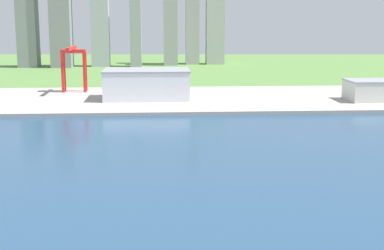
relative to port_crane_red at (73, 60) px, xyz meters
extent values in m
plane|color=#537E3D|center=(64.48, -229.07, -29.86)|extent=(2400.00, 2400.00, 0.00)
cube|color=navy|center=(64.48, -289.07, -29.79)|extent=(840.00, 360.00, 0.15)
cube|color=#A59E95|center=(64.48, -39.07, -28.61)|extent=(840.00, 140.00, 2.50)
cube|color=red|center=(-9.05, -1.84, -10.87)|extent=(2.20, 2.20, 32.98)
cube|color=red|center=(9.05, -1.84, -10.87)|extent=(2.20, 2.20, 32.98)
cube|color=red|center=(-9.05, 6.16, -10.87)|extent=(2.20, 2.20, 32.98)
cube|color=red|center=(9.05, 6.16, -10.87)|extent=(2.20, 2.20, 32.98)
cube|color=red|center=(0.00, 2.16, 7.02)|extent=(20.50, 10.00, 2.80)
cube|color=red|center=(0.00, -8.82, 9.82)|extent=(2.60, 43.93, 2.60)
cube|color=silver|center=(61.68, -43.68, -16.59)|extent=(64.70, 41.13, 21.53)
cube|color=gray|center=(61.68, -43.68, -5.23)|extent=(66.00, 41.95, 1.20)
cube|color=silver|center=(237.73, -64.15, -20.14)|extent=(47.05, 30.51, 14.44)
cube|color=gray|center=(237.73, -64.15, -12.32)|extent=(47.99, 31.12, 1.20)
cube|color=gray|center=(-97.83, 280.06, 30.42)|extent=(25.21, 26.24, 120.57)
cube|color=gray|center=(-53.68, 273.98, 38.86)|extent=(26.53, 27.74, 137.45)
cube|color=#A3A6AD|center=(-4.14, 283.02, 41.82)|extent=(23.47, 19.50, 143.36)
cube|color=#8F959A|center=(42.78, 277.12, 25.54)|extent=(14.63, 17.44, 110.81)
cube|color=gray|center=(89.36, 296.53, 13.67)|extent=(18.54, 16.88, 87.07)
cube|color=#989699|center=(120.05, 312.21, 49.66)|extent=(18.48, 15.92, 159.04)
cube|color=#A4A3A5|center=(151.63, 312.10, 21.62)|extent=(24.85, 19.07, 102.97)
camera|label=1|loc=(69.16, -480.66, 34.98)|focal=52.94mm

